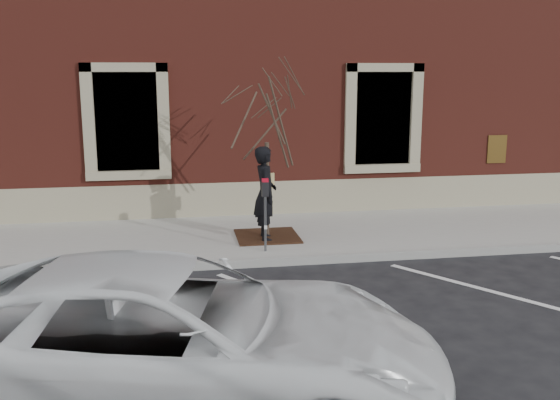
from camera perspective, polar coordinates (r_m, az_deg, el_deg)
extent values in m
plane|color=#28282B|center=(11.64, 0.50, -5.91)|extent=(120.00, 120.00, 0.00)
cube|color=#AFADA5|center=(13.27, -0.83, -3.33)|extent=(40.00, 3.50, 0.15)
cube|color=#9E9E99|center=(11.57, 0.54, -5.63)|extent=(40.00, 0.12, 0.15)
cube|color=maroon|center=(18.77, -3.75, 13.17)|extent=(40.00, 8.50, 8.00)
cube|color=gray|center=(14.88, -1.88, 0.20)|extent=(40.00, 0.06, 0.80)
cube|color=black|center=(14.65, -13.80, 7.00)|extent=(1.40, 0.30, 2.20)
cube|color=gray|center=(14.62, -13.61, 2.26)|extent=(1.90, 0.20, 0.20)
cube|color=black|center=(15.43, 9.21, 7.41)|extent=(1.40, 0.30, 2.20)
cube|color=gray|center=(15.40, 9.27, 2.90)|extent=(1.90, 0.20, 0.20)
imported|color=black|center=(12.52, -1.36, 0.58)|extent=(0.46, 0.70, 1.91)
cylinder|color=#595B60|center=(11.80, -1.35, -2.21)|extent=(0.05, 0.05, 1.07)
cube|color=black|center=(11.66, -1.37, 1.00)|extent=(0.13, 0.10, 0.28)
cube|color=red|center=(11.63, -1.37, 1.82)|extent=(0.12, 0.09, 0.06)
cube|color=white|center=(11.77, -1.31, -2.52)|extent=(0.05, 0.00, 0.07)
cube|color=#3A2312|center=(12.93, -1.18, -3.32)|extent=(1.27, 1.27, 0.03)
cylinder|color=#47392B|center=(12.72, -1.20, 0.88)|extent=(0.09, 0.09, 1.97)
imported|color=white|center=(6.71, -10.22, -12.42)|extent=(6.24, 3.90, 1.61)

